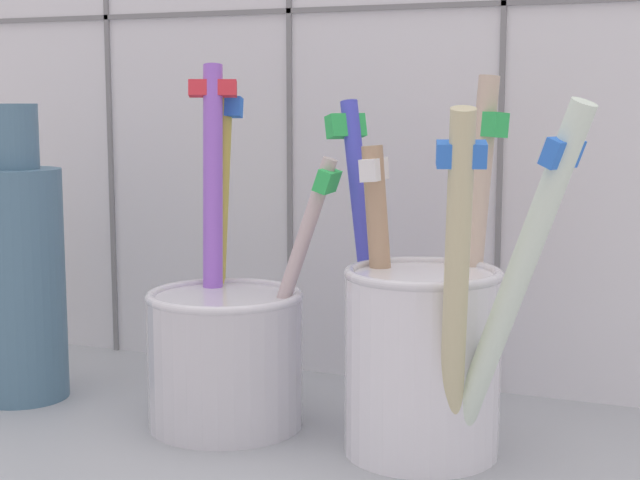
{
  "coord_description": "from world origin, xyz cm",
  "views": [
    {
      "loc": [
        17.94,
        -44.01,
        18.79
      ],
      "look_at": [
        0.0,
        0.05,
        11.96
      ],
      "focal_mm": 55.7,
      "sensor_mm": 36.0,
      "label": 1
    }
  ],
  "objects": [
    {
      "name": "tile_wall_back",
      "position": [
        0.0,
        12.0,
        22.5
      ],
      "size": [
        64.0,
        2.2,
        45.0
      ],
      "color": "white",
      "rests_on": "ground"
    },
    {
      "name": "toothbrush_cup_left",
      "position": [
        -5.33,
        0.29,
        6.2
      ],
      "size": [
        9.79,
        9.84,
        18.65
      ],
      "color": "silver",
      "rests_on": "counter_slab"
    },
    {
      "name": "counter_slab",
      "position": [
        0.0,
        0.0,
        1.0
      ],
      "size": [
        64.0,
        22.0,
        2.0
      ],
      "primitive_type": "cube",
      "color": "#9EA3A8",
      "rests_on": "ground"
    },
    {
      "name": "toothbrush_cup_right",
      "position": [
        5.41,
        0.09,
        7.38
      ],
      "size": [
        14.18,
        11.04,
        17.89
      ],
      "color": "white",
      "rests_on": "counter_slab"
    },
    {
      "name": "ceramic_vase",
      "position": [
        -18.15,
        -0.08,
        9.1
      ],
      "size": [
        5.12,
        5.12,
        16.48
      ],
      "color": "slate",
      "rests_on": "counter_slab"
    }
  ]
}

